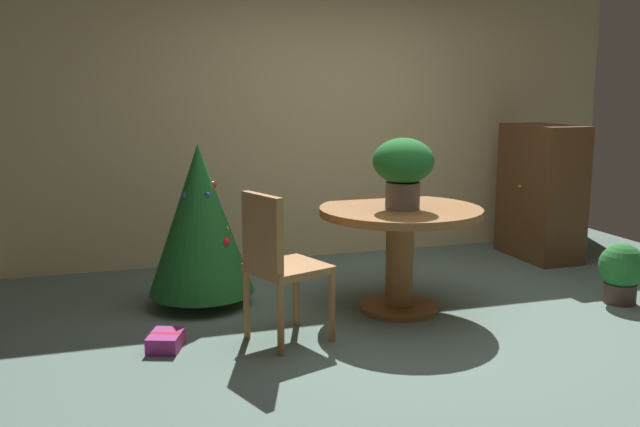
{
  "coord_description": "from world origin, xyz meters",
  "views": [
    {
      "loc": [
        -2.05,
        -4.07,
        1.61
      ],
      "look_at": [
        -0.69,
        0.2,
        0.79
      ],
      "focal_mm": 38.74,
      "sensor_mm": 36.0,
      "label": 1
    }
  ],
  "objects_px": {
    "wooden_chair_left": "(278,260)",
    "holiday_tree": "(200,219)",
    "gift_box_purple": "(166,341)",
    "round_dining_table": "(400,234)",
    "potted_plant": "(622,271)",
    "wooden_cabinet": "(541,192)",
    "flower_vase": "(403,166)"
  },
  "relations": [
    {
      "from": "wooden_chair_left",
      "to": "holiday_tree",
      "type": "xyz_separation_m",
      "value": [
        -0.36,
        0.93,
        0.11
      ]
    },
    {
      "from": "gift_box_purple",
      "to": "wooden_chair_left",
      "type": "bearing_deg",
      "value": -8.38
    },
    {
      "from": "round_dining_table",
      "to": "potted_plant",
      "type": "distance_m",
      "value": 1.73
    },
    {
      "from": "holiday_tree",
      "to": "potted_plant",
      "type": "xyz_separation_m",
      "value": [
        3.02,
        -0.92,
        -0.4
      ]
    },
    {
      "from": "potted_plant",
      "to": "wooden_cabinet",
      "type": "bearing_deg",
      "value": 79.27
    },
    {
      "from": "wooden_cabinet",
      "to": "potted_plant",
      "type": "distance_m",
      "value": 1.5
    },
    {
      "from": "round_dining_table",
      "to": "potted_plant",
      "type": "xyz_separation_m",
      "value": [
        1.66,
        -0.35,
        -0.32
      ]
    },
    {
      "from": "potted_plant",
      "to": "holiday_tree",
      "type": "bearing_deg",
      "value": 163.09
    },
    {
      "from": "round_dining_table",
      "to": "potted_plant",
      "type": "relative_size",
      "value": 2.55
    },
    {
      "from": "round_dining_table",
      "to": "flower_vase",
      "type": "relative_size",
      "value": 2.33
    },
    {
      "from": "round_dining_table",
      "to": "gift_box_purple",
      "type": "distance_m",
      "value": 1.79
    },
    {
      "from": "gift_box_purple",
      "to": "wooden_cabinet",
      "type": "bearing_deg",
      "value": 20.13
    },
    {
      "from": "round_dining_table",
      "to": "wooden_cabinet",
      "type": "xyz_separation_m",
      "value": [
        1.93,
        1.07,
        0.06
      ]
    },
    {
      "from": "potted_plant",
      "to": "round_dining_table",
      "type": "bearing_deg",
      "value": 168.02
    },
    {
      "from": "wooden_chair_left",
      "to": "flower_vase",
      "type": "bearing_deg",
      "value": 17.18
    },
    {
      "from": "flower_vase",
      "to": "gift_box_purple",
      "type": "distance_m",
      "value": 1.97
    },
    {
      "from": "gift_box_purple",
      "to": "holiday_tree",
      "type": "bearing_deg",
      "value": 67.24
    },
    {
      "from": "wooden_cabinet",
      "to": "flower_vase",
      "type": "bearing_deg",
      "value": -149.87
    },
    {
      "from": "gift_box_purple",
      "to": "potted_plant",
      "type": "distance_m",
      "value": 3.37
    },
    {
      "from": "holiday_tree",
      "to": "potted_plant",
      "type": "height_order",
      "value": "holiday_tree"
    },
    {
      "from": "wooden_chair_left",
      "to": "round_dining_table",
      "type": "bearing_deg",
      "value": 20.0
    },
    {
      "from": "round_dining_table",
      "to": "gift_box_purple",
      "type": "height_order",
      "value": "round_dining_table"
    },
    {
      "from": "round_dining_table",
      "to": "holiday_tree",
      "type": "distance_m",
      "value": 1.47
    },
    {
      "from": "flower_vase",
      "to": "wooden_chair_left",
      "type": "relative_size",
      "value": 0.52
    },
    {
      "from": "flower_vase",
      "to": "gift_box_purple",
      "type": "height_order",
      "value": "flower_vase"
    },
    {
      "from": "holiday_tree",
      "to": "gift_box_purple",
      "type": "height_order",
      "value": "holiday_tree"
    },
    {
      "from": "gift_box_purple",
      "to": "round_dining_table",
      "type": "bearing_deg",
      "value": 8.69
    },
    {
      "from": "flower_vase",
      "to": "potted_plant",
      "type": "height_order",
      "value": "flower_vase"
    },
    {
      "from": "flower_vase",
      "to": "wooden_cabinet",
      "type": "relative_size",
      "value": 0.4
    },
    {
      "from": "flower_vase",
      "to": "wooden_cabinet",
      "type": "distance_m",
      "value": 2.29
    },
    {
      "from": "flower_vase",
      "to": "round_dining_table",
      "type": "bearing_deg",
      "value": 75.94
    },
    {
      "from": "flower_vase",
      "to": "potted_plant",
      "type": "relative_size",
      "value": 1.09
    }
  ]
}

